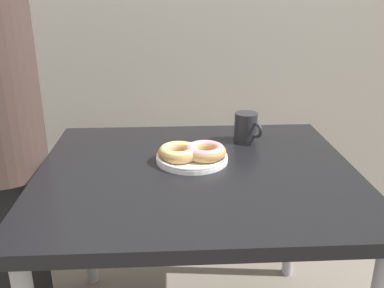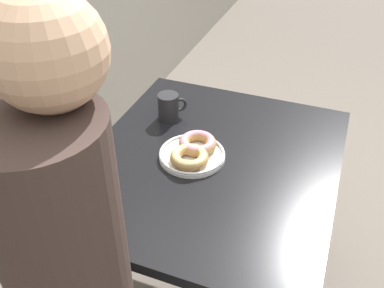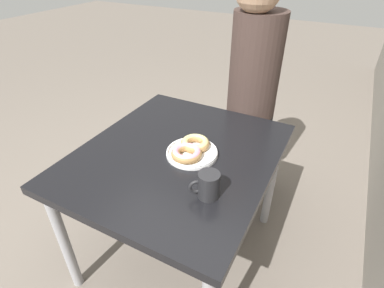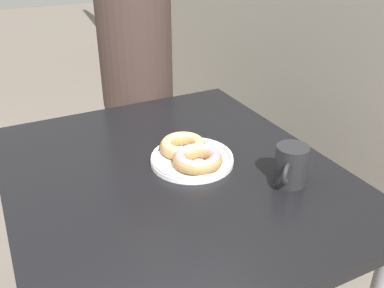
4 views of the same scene
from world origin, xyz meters
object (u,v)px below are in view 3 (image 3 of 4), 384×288
(dining_table, at_px, (178,165))
(person_figure, at_px, (253,94))
(donut_plate, at_px, (191,150))
(coffee_mug, at_px, (208,185))

(dining_table, relative_size, person_figure, 0.69)
(person_figure, bearing_deg, donut_plate, -6.52)
(coffee_mug, height_order, person_figure, person_figure)
(dining_table, bearing_deg, donut_plate, 100.24)
(donut_plate, height_order, person_figure, person_figure)
(donut_plate, bearing_deg, person_figure, 173.48)
(donut_plate, bearing_deg, dining_table, -79.76)
(dining_table, height_order, coffee_mug, coffee_mug)
(coffee_mug, bearing_deg, dining_table, -128.41)
(donut_plate, relative_size, coffee_mug, 2.27)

